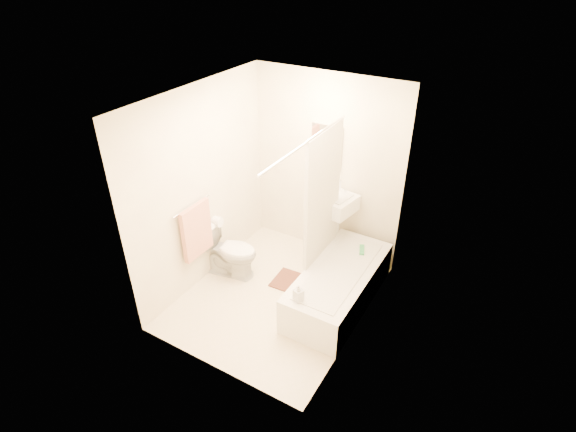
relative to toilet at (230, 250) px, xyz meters
The scene contains 17 objects.
floor 0.83m from the toilet, ahead, with size 2.40×2.40×0.00m, color beige.
ceiling 2.19m from the toilet, ahead, with size 2.40×2.40×0.00m, color white.
wall_back 1.58m from the toilet, 55.71° to the left, with size 2.00×0.02×2.40m, color beige.
wall_left 0.90m from the toilet, 158.20° to the right, with size 0.02×2.40×2.40m, color beige.
wall_right 1.95m from the toilet, ahead, with size 0.02×2.40×2.40m, color beige.
mirror 1.75m from the toilet, 55.22° to the left, with size 0.40×0.03×0.55m, color white.
curtain_rod 1.96m from the toilet, ahead, with size 0.03×0.03×1.70m, color silver.
shower_curtain 1.42m from the toilet, 20.85° to the left, with size 0.04×0.80×1.55m, color silver.
towel_bar 0.86m from the toilet, 120.96° to the right, with size 0.02×0.02×0.60m, color silver.
towel 0.59m from the toilet, 117.22° to the right, with size 0.06×0.45×0.66m, color #CC7266.
toilet_paper 0.40m from the toilet, behind, with size 0.12×0.12×0.11m, color white.
toilet is the anchor object (origin of this frame).
sink 1.33m from the toilet, 42.92° to the left, with size 0.54×0.44×1.07m, color white, non-canonical shape.
bathtub 1.42m from the toilet, ahead, with size 0.70×1.60×0.45m, color white, non-canonical shape.
bath_mat 0.90m from the toilet, 14.96° to the left, with size 0.53×0.40×0.02m, color #4D231B.
soap_bottle 1.33m from the toilet, 20.61° to the right, with size 0.09×0.09×0.20m, color silver.
scrub_brush 1.62m from the toilet, 24.40° to the left, with size 0.06×0.18×0.04m, color #3AA458.
Camera 1 is at (2.16, -3.45, 3.63)m, focal length 28.00 mm.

